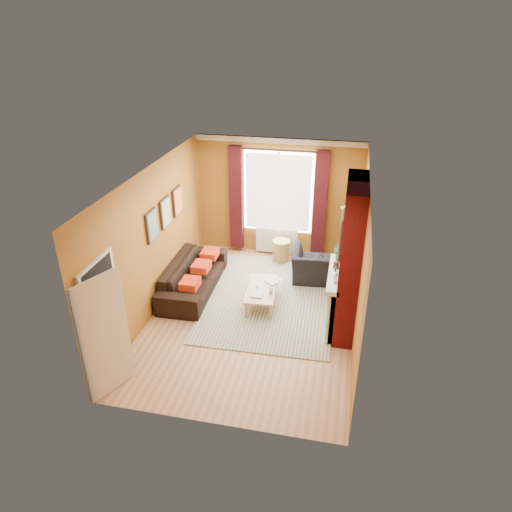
% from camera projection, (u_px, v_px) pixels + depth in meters
% --- Properties ---
extents(ground, '(5.50, 5.50, 0.00)m').
position_uv_depth(ground, '(253.00, 314.00, 8.85)').
color(ground, '#986845').
rests_on(ground, ground).
extents(room_walls, '(3.82, 5.54, 2.83)m').
position_uv_depth(room_walls, '(290.00, 247.00, 8.35)').
color(room_walls, '#8F5C1B').
rests_on(room_walls, ground).
extents(striped_rug, '(2.65, 3.61, 0.02)m').
position_uv_depth(striped_rug, '(271.00, 298.00, 9.35)').
color(striped_rug, '#316487').
rests_on(striped_rug, ground).
extents(sofa, '(0.93, 2.29, 0.66)m').
position_uv_depth(sofa, '(193.00, 276.00, 9.51)').
color(sofa, black).
rests_on(sofa, ground).
extents(armchair, '(1.20, 1.07, 0.73)m').
position_uv_depth(armchair, '(318.00, 265.00, 9.87)').
color(armchair, black).
rests_on(armchair, ground).
extents(coffee_table, '(0.65, 1.17, 0.38)m').
position_uv_depth(coffee_table, '(261.00, 290.00, 9.01)').
color(coffee_table, tan).
rests_on(coffee_table, ground).
extents(wicker_stool, '(0.51, 0.51, 0.52)m').
position_uv_depth(wicker_stool, '(281.00, 251.00, 10.72)').
color(wicker_stool, '#A88548').
rests_on(wicker_stool, ground).
extents(floor_lamp, '(0.26, 0.26, 1.44)m').
position_uv_depth(floor_lamp, '(344.00, 220.00, 10.11)').
color(floor_lamp, black).
rests_on(floor_lamp, ground).
extents(book_a, '(0.23, 0.31, 0.03)m').
position_uv_depth(book_a, '(252.00, 293.00, 8.81)').
color(book_a, '#999999').
rests_on(book_a, coffee_table).
extents(book_b, '(0.39, 0.41, 0.03)m').
position_uv_depth(book_b, '(270.00, 278.00, 9.31)').
color(book_b, '#999999').
rests_on(book_b, coffee_table).
extents(mug, '(0.11, 0.11, 0.09)m').
position_uv_depth(mug, '(271.00, 291.00, 8.81)').
color(mug, '#999999').
rests_on(mug, coffee_table).
extents(tv_remote, '(0.08, 0.16, 0.02)m').
position_uv_depth(tv_remote, '(258.00, 288.00, 9.00)').
color(tv_remote, '#242427').
rests_on(tv_remote, coffee_table).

